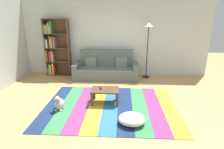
{
  "coord_description": "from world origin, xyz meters",
  "views": [
    {
      "loc": [
        0.26,
        -4.3,
        2.19
      ],
      "look_at": [
        -0.0,
        0.43,
        0.65
      ],
      "focal_mm": 29.57,
      "sensor_mm": 36.0,
      "label": 1
    }
  ],
  "objects_px": {
    "pouf": "(132,119)",
    "tv_remote": "(101,88)",
    "bookshelf": "(54,48)",
    "couch": "(106,69)",
    "coffee_table": "(105,92)",
    "standing_lamp": "(148,32)",
    "dog": "(59,103)"
  },
  "relations": [
    {
      "from": "coffee_table",
      "to": "standing_lamp",
      "type": "distance_m",
      "value": 2.85
    },
    {
      "from": "dog",
      "to": "standing_lamp",
      "type": "relative_size",
      "value": 0.2
    },
    {
      "from": "pouf",
      "to": "tv_remote",
      "type": "xyz_separation_m",
      "value": [
        -0.77,
        0.99,
        0.27
      ]
    },
    {
      "from": "coffee_table",
      "to": "pouf",
      "type": "relative_size",
      "value": 1.23
    },
    {
      "from": "dog",
      "to": "couch",
      "type": "bearing_deg",
      "value": 68.82
    },
    {
      "from": "bookshelf",
      "to": "dog",
      "type": "bearing_deg",
      "value": -69.63
    },
    {
      "from": "couch",
      "to": "bookshelf",
      "type": "xyz_separation_m",
      "value": [
        -1.92,
        0.28,
        0.68
      ]
    },
    {
      "from": "couch",
      "to": "tv_remote",
      "type": "xyz_separation_m",
      "value": [
        0.03,
        -1.96,
        0.05
      ]
    },
    {
      "from": "couch",
      "to": "coffee_table",
      "type": "bearing_deg",
      "value": -85.8
    },
    {
      "from": "bookshelf",
      "to": "tv_remote",
      "type": "bearing_deg",
      "value": -48.96
    },
    {
      "from": "pouf",
      "to": "dog",
      "type": "distance_m",
      "value": 1.81
    },
    {
      "from": "couch",
      "to": "coffee_table",
      "type": "relative_size",
      "value": 3.22
    },
    {
      "from": "tv_remote",
      "to": "couch",
      "type": "bearing_deg",
      "value": 78.27
    },
    {
      "from": "pouf",
      "to": "couch",
      "type": "bearing_deg",
      "value": 105.11
    },
    {
      "from": "dog",
      "to": "bookshelf",
      "type": "bearing_deg",
      "value": 110.37
    },
    {
      "from": "couch",
      "to": "pouf",
      "type": "distance_m",
      "value": 3.05
    },
    {
      "from": "couch",
      "to": "dog",
      "type": "height_order",
      "value": "couch"
    },
    {
      "from": "bookshelf",
      "to": "pouf",
      "type": "height_order",
      "value": "bookshelf"
    },
    {
      "from": "coffee_table",
      "to": "pouf",
      "type": "bearing_deg",
      "value": -55.92
    },
    {
      "from": "couch",
      "to": "pouf",
      "type": "relative_size",
      "value": 3.97
    },
    {
      "from": "standing_lamp",
      "to": "tv_remote",
      "type": "bearing_deg",
      "value": -123.79
    },
    {
      "from": "bookshelf",
      "to": "tv_remote",
      "type": "distance_m",
      "value": 3.04
    },
    {
      "from": "coffee_table",
      "to": "dog",
      "type": "xyz_separation_m",
      "value": [
        -1.07,
        -0.41,
        -0.15
      ]
    },
    {
      "from": "pouf",
      "to": "tv_remote",
      "type": "height_order",
      "value": "tv_remote"
    },
    {
      "from": "standing_lamp",
      "to": "couch",
      "type": "bearing_deg",
      "value": -173.05
    },
    {
      "from": "bookshelf",
      "to": "tv_remote",
      "type": "height_order",
      "value": "bookshelf"
    },
    {
      "from": "standing_lamp",
      "to": "tv_remote",
      "type": "distance_m",
      "value": 2.85
    },
    {
      "from": "couch",
      "to": "bookshelf",
      "type": "relative_size",
      "value": 1.09
    },
    {
      "from": "dog",
      "to": "standing_lamp",
      "type": "xyz_separation_m",
      "value": [
        2.38,
        2.57,
        1.46
      ]
    },
    {
      "from": "pouf",
      "to": "standing_lamp",
      "type": "relative_size",
      "value": 0.29
    },
    {
      "from": "bookshelf",
      "to": "coffee_table",
      "type": "height_order",
      "value": "bookshelf"
    },
    {
      "from": "coffee_table",
      "to": "tv_remote",
      "type": "bearing_deg",
      "value": 167.14
    }
  ]
}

